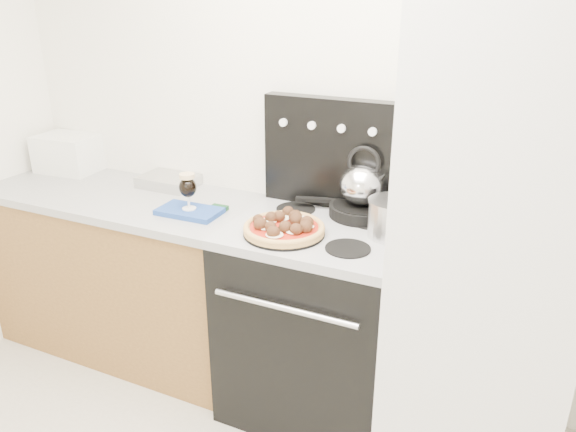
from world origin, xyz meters
The scene contains 16 objects.
room_shell centered at (0.00, 0.29, 1.25)m, with size 3.52×3.01×2.52m.
base_cabinet centered at (-1.02, 1.20, 0.43)m, with size 1.45×0.60×0.86m, color brown.
countertop centered at (-1.02, 1.20, 0.88)m, with size 1.48×0.63×0.04m, color #A9A9A9.
stove_body centered at (0.08, 1.18, 0.44)m, with size 0.76×0.65×0.88m, color black.
cooktop centered at (0.08, 1.18, 0.90)m, with size 0.76×0.65×0.04m, color #ADADB2.
backguard centered at (0.08, 1.45, 1.17)m, with size 0.76×0.08×0.50m, color black.
fridge centered at (0.78, 1.15, 0.95)m, with size 0.64×0.68×1.90m, color silver.
toaster_oven centered at (-1.54, 1.38, 1.00)m, with size 0.33×0.24×0.20m, color white.
foil_sheet centered at (-0.86, 1.39, 0.93)m, with size 0.29×0.21×0.06m, color silver.
oven_mitt centered at (-0.54, 1.11, 0.91)m, with size 0.29×0.17×0.02m, color #22469B.
beer_glass centered at (-0.54, 1.11, 1.01)m, with size 0.08×0.08×0.17m, color black, non-canonical shape.
pizza_pan centered at (-0.03, 1.05, 0.93)m, with size 0.34×0.34×0.01m, color black.
pizza centered at (-0.03, 1.05, 0.95)m, with size 0.34×0.34×0.05m, color tan, non-canonical shape.
skillet centered at (0.20, 1.38, 0.95)m, with size 0.29×0.29×0.05m, color black.
tea_kettle centered at (0.20, 1.38, 1.08)m, with size 0.20×0.20×0.22m, color silver, non-canonical shape.
stock_pot centered at (0.38, 1.22, 0.99)m, with size 0.20×0.20×0.15m, color silver.
Camera 1 is at (0.89, -0.87, 1.86)m, focal length 35.00 mm.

